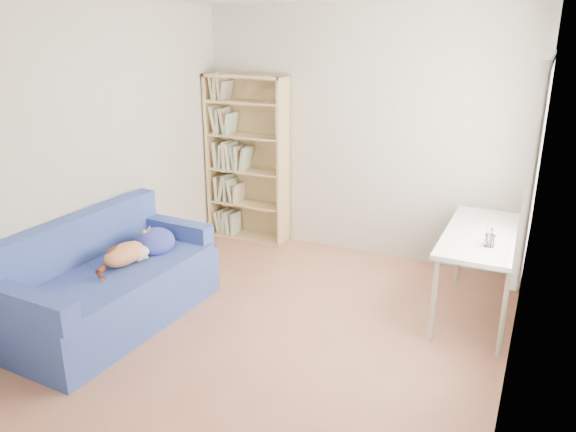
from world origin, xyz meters
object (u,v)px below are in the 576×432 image
at_px(sofa, 111,284).
at_px(desk, 483,240).
at_px(bookshelf, 248,166).
at_px(pen_cup, 490,239).

xyz_separation_m(sofa, desk, (2.76, 1.44, 0.35)).
bearing_deg(desk, bookshelf, 163.80).
bearing_deg(pen_cup, sofa, -158.03).
bearing_deg(bookshelf, desk, -16.20).
distance_m(sofa, pen_cup, 3.09).
distance_m(sofa, bookshelf, 2.28).
bearing_deg(sofa, bookshelf, 90.29).
xyz_separation_m(bookshelf, desk, (2.68, -0.78, -0.18)).
xyz_separation_m(desk, pen_cup, (0.07, -0.29, 0.12)).
relative_size(sofa, bookshelf, 0.99).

